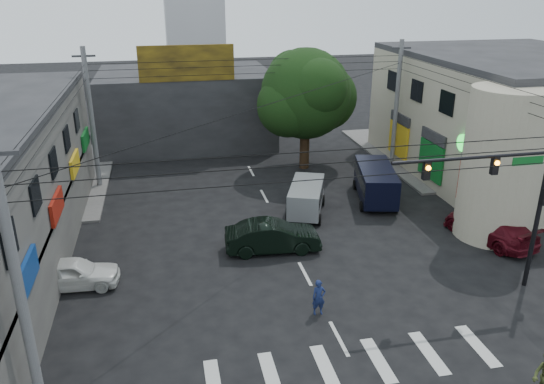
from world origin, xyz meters
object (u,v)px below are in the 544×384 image
object	(u,v)px
white_compact	(72,273)
traffic_officer	(319,297)
maroon_sedan	(490,227)
utility_pole_near_left	(18,285)
dark_sedan	(273,236)
utility_pole_far_left	(92,120)
street_tree	(306,94)
utility_pole_far_right	(396,105)
navy_van	(375,184)
traffic_gantry	(509,189)
silver_minivan	(306,199)

from	to	relation	value
white_compact	traffic_officer	xyz separation A→B (m)	(10.19, -4.27, 0.08)
maroon_sedan	traffic_officer	xyz separation A→B (m)	(-10.81, -4.64, 0.01)
utility_pole_near_left	maroon_sedan	distance (m)	22.77
utility_pole_near_left	dark_sedan	size ratio (longest dim) A/B	1.87
utility_pole_far_left	traffic_officer	size ratio (longest dim) A/B	5.94
street_tree	white_compact	bearing A→B (deg)	-136.10
street_tree	utility_pole_far_right	bearing A→B (deg)	-8.75
utility_pole_far_right	dark_sedan	bearing A→B (deg)	-135.32
street_tree	utility_pole_near_left	world-z (taller)	utility_pole_near_left
utility_pole_far_left	navy_van	distance (m)	18.57
utility_pole_near_left	white_compact	distance (m)	8.50
street_tree	white_compact	size ratio (longest dim) A/B	2.07
utility_pole_near_left	utility_pole_far_right	distance (m)	29.35
navy_van	traffic_officer	size ratio (longest dim) A/B	3.67
dark_sedan	traffic_officer	xyz separation A→B (m)	(0.70, -5.85, -0.02)
utility_pole_near_left	utility_pole_far_left	world-z (taller)	same
utility_pole_far_right	traffic_officer	xyz separation A→B (m)	(-10.81, -17.23, -3.83)
utility_pole_far_left	utility_pole_far_right	xyz separation A→B (m)	(21.00, 0.00, 0.00)
utility_pole_near_left	traffic_officer	size ratio (longest dim) A/B	5.94
traffic_gantry	utility_pole_far_left	xyz separation A→B (m)	(-18.32, 17.00, -0.23)
utility_pole_far_right	utility_pole_far_left	bearing A→B (deg)	180.00
utility_pole_far_left	silver_minivan	bearing A→B (deg)	-30.10
dark_sedan	navy_van	distance (m)	9.38
utility_pole_near_left	maroon_sedan	xyz separation A→B (m)	(21.00, 7.91, -3.84)
traffic_gantry	utility_pole_far_left	distance (m)	25.00
utility_pole_near_left	maroon_sedan	bearing A→B (deg)	20.65
street_tree	navy_van	world-z (taller)	street_tree
dark_sedan	white_compact	world-z (taller)	dark_sedan
dark_sedan	utility_pole_far_right	bearing A→B (deg)	-41.35
dark_sedan	silver_minivan	xyz separation A→B (m)	(2.91, 4.19, 0.12)
utility_pole_far_left	white_compact	size ratio (longest dim) A/B	2.19
street_tree	silver_minivan	world-z (taller)	street_tree
silver_minivan	utility_pole_far_right	bearing A→B (deg)	-29.02
white_compact	dark_sedan	bearing A→B (deg)	-76.77
silver_minivan	traffic_officer	size ratio (longest dim) A/B	2.98
dark_sedan	silver_minivan	distance (m)	5.10
traffic_officer	dark_sedan	bearing A→B (deg)	97.12
maroon_sedan	traffic_officer	bearing A→B (deg)	7.57
street_tree	utility_pole_far_right	distance (m)	6.63
dark_sedan	traffic_gantry	bearing A→B (deg)	-118.53
street_tree	utility_pole_far_left	bearing A→B (deg)	-176.05
traffic_gantry	white_compact	xyz separation A→B (m)	(-18.32, 4.05, -4.13)
dark_sedan	white_compact	bearing A→B (deg)	103.39
traffic_officer	maroon_sedan	bearing A→B (deg)	23.55
maroon_sedan	street_tree	bearing A→B (deg)	-80.10
street_tree	utility_pole_near_left	size ratio (longest dim) A/B	0.95
dark_sedan	white_compact	size ratio (longest dim) A/B	1.17
utility_pole_near_left	utility_pole_far_left	distance (m)	20.50
dark_sedan	traffic_officer	size ratio (longest dim) A/B	3.18
utility_pole_far_left	street_tree	bearing A→B (deg)	3.95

